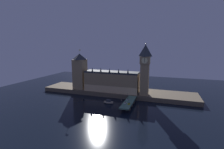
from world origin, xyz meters
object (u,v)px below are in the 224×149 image
pedestrian_far_rail (128,96)px  street_lamp_near (121,102)px  victoria_tower (80,71)px  car_southbound_lead (129,104)px  clock_tower (145,68)px  street_lamp_far (127,94)px  pedestrian_near_rail (122,104)px  boat_upstream (109,102)px  car_northbound_trail (125,103)px  car_northbound_lead (128,99)px

pedestrian_far_rail → street_lamp_near: (-0.40, -30.77, 2.92)m
victoria_tower → car_southbound_lead: (84.75, -43.68, -25.82)m
clock_tower → street_lamp_far: 40.15m
pedestrian_near_rail → boat_upstream: pedestrian_near_rail is taller
car_southbound_lead → street_lamp_near: 9.91m
pedestrian_near_rail → boat_upstream: bearing=146.3°
car_northbound_trail → pedestrian_near_rail: bearing=-114.4°
victoria_tower → pedestrian_near_rail: 94.81m
car_northbound_lead → pedestrian_far_rail: (-2.28, 11.33, 0.35)m
clock_tower → car_southbound_lead: (-11.00, -40.44, -34.79)m
car_northbound_lead → street_lamp_near: street_lamp_near is taller
car_northbound_trail → clock_tower: bearing=68.4°
car_northbound_trail → street_lamp_near: (-2.68, -7.05, 3.16)m
street_lamp_far → boat_upstream: size_ratio=0.51×
victoria_tower → street_lamp_far: (77.51, -20.18, -22.53)m
clock_tower → car_northbound_lead: 46.71m
boat_upstream → car_northbound_lead: bearing=9.2°
victoria_tower → boat_upstream: (57.33, -33.86, -30.45)m
car_northbound_trail → street_lamp_far: street_lamp_far is taller
street_lamp_far → pedestrian_near_rail: bearing=-89.2°
car_southbound_lead → street_lamp_far: bearing=107.1°
car_northbound_trail → street_lamp_far: (-2.68, 22.39, 3.22)m
victoria_tower → pedestrian_far_rail: bearing=-13.6°
pedestrian_near_rail → street_lamp_near: street_lamp_near is taller
pedestrian_far_rail → boat_upstream: bearing=-143.9°
victoria_tower → pedestrian_far_rail: size_ratio=31.66×
car_northbound_trail → boat_upstream: car_northbound_trail is taller
car_northbound_lead → car_northbound_trail: size_ratio=0.91×
car_northbound_lead → boat_upstream: bearing=-170.8°
car_northbound_lead → street_lamp_far: street_lamp_far is taller
car_northbound_trail → pedestrian_near_rail: size_ratio=2.68×
pedestrian_far_rail → street_lamp_far: size_ratio=0.29×
boat_upstream → clock_tower: bearing=38.6°
pedestrian_near_rail → street_lamp_near: size_ratio=0.28×
car_southbound_lead → boat_upstream: (-27.42, 9.81, -4.63)m
street_lamp_far → boat_upstream: bearing=-145.9°
street_lamp_near → clock_tower: bearing=68.5°
car_northbound_lead → boat_upstream: 23.60m
victoria_tower → car_northbound_trail: 94.37m
car_northbound_trail → boat_upstream: (-22.86, 8.70, -4.69)m
car_northbound_trail → pedestrian_near_rail: (-2.28, -5.02, 0.19)m
car_southbound_lead → pedestrian_near_rail: bearing=-150.2°
car_northbound_trail → street_lamp_near: street_lamp_near is taller
boat_upstream → pedestrian_far_rail: bearing=36.1°
car_northbound_trail → street_lamp_near: 8.18m
car_northbound_lead → pedestrian_far_rail: pedestrian_far_rail is taller
victoria_tower → car_northbound_lead: victoria_tower is taller
clock_tower → victoria_tower: (-95.75, 3.23, -8.97)m
car_northbound_lead → street_lamp_far: size_ratio=0.68×
car_southbound_lead → pedestrian_far_rail: (-6.84, 24.83, 0.30)m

